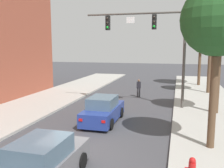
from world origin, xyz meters
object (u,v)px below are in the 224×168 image
at_px(pedestrian_crossing_road, 139,87).
at_px(street_tree_farthest, 201,30).
at_px(fire_hydrant, 192,168).
at_px(street_tree_third, 211,33).
at_px(car_following_grey, 43,164).
at_px(street_tree_nearest, 218,21).
at_px(traffic_signal_mast, 155,35).
at_px(car_lead_blue, 103,111).
at_px(street_tree_second, 221,31).

xyz_separation_m(pedestrian_crossing_road, street_tree_farthest, (5.76, 8.23, 5.54)).
bearing_deg(fire_hydrant, street_tree_third, 82.47).
bearing_deg(car_following_grey, street_tree_nearest, 37.72).
bearing_deg(car_following_grey, traffic_signal_mast, 78.02).
relative_size(car_following_grey, pedestrian_crossing_road, 2.60).
distance_m(traffic_signal_mast, street_tree_third, 8.37).
height_order(pedestrian_crossing_road, fire_hydrant, pedestrian_crossing_road).
relative_size(car_following_grey, street_tree_farthest, 0.52).
distance_m(traffic_signal_mast, street_tree_farthest, 12.71).
relative_size(pedestrian_crossing_road, street_tree_nearest, 0.23).
bearing_deg(street_tree_third, street_tree_nearest, -95.44).
bearing_deg(street_tree_nearest, car_following_grey, -142.28).
relative_size(street_tree_nearest, street_tree_third, 0.98).
distance_m(fire_hydrant, street_tree_nearest, 5.99).
bearing_deg(car_lead_blue, car_following_grey, -89.15).
height_order(street_tree_nearest, street_tree_third, street_tree_third).
distance_m(traffic_signal_mast, fire_hydrant, 11.60).
xyz_separation_m(fire_hydrant, street_tree_nearest, (0.92, 2.97, 5.12)).
relative_size(car_lead_blue, pedestrian_crossing_road, 2.59).
relative_size(pedestrian_crossing_road, street_tree_third, 0.23).
xyz_separation_m(traffic_signal_mast, car_lead_blue, (-2.59, -4.44, -4.65)).
height_order(traffic_signal_mast, street_tree_second, traffic_signal_mast).
distance_m(car_lead_blue, pedestrian_crossing_road, 8.25).
xyz_separation_m(car_lead_blue, street_tree_second, (6.87, 3.52, 4.85)).
bearing_deg(fire_hydrant, car_following_grey, -163.19).
height_order(pedestrian_crossing_road, street_tree_nearest, street_tree_nearest).
height_order(car_lead_blue, street_tree_third, street_tree_third).
distance_m(street_tree_second, street_tree_farthest, 12.95).
xyz_separation_m(street_tree_nearest, street_tree_farthest, (0.83, 19.28, 0.82)).
bearing_deg(fire_hydrant, car_lead_blue, 130.12).
bearing_deg(car_lead_blue, street_tree_nearest, -26.07).
height_order(street_tree_second, street_tree_farthest, street_tree_farthest).
relative_size(traffic_signal_mast, street_tree_farthest, 0.91).
xyz_separation_m(street_tree_second, street_tree_third, (0.32, 7.91, 0.29)).
bearing_deg(traffic_signal_mast, car_following_grey, -101.98).
xyz_separation_m(car_following_grey, pedestrian_crossing_road, (0.79, 15.47, 0.19)).
xyz_separation_m(pedestrian_crossing_road, street_tree_second, (5.96, -4.68, 4.66)).
bearing_deg(fire_hydrant, street_tree_nearest, 72.82).
bearing_deg(street_tree_farthest, car_lead_blue, -112.06).
height_order(fire_hydrant, street_tree_second, street_tree_second).
height_order(fire_hydrant, street_tree_farthest, street_tree_farthest).
height_order(car_lead_blue, street_tree_farthest, street_tree_farthest).
bearing_deg(street_tree_nearest, fire_hydrant, -107.18).
xyz_separation_m(street_tree_third, street_tree_farthest, (-0.53, 5.01, 0.60)).
distance_m(car_lead_blue, fire_hydrant, 7.62).
bearing_deg(fire_hydrant, pedestrian_crossing_road, 105.95).
relative_size(car_lead_blue, street_tree_second, 0.61).
distance_m(car_following_grey, pedestrian_crossing_road, 15.50).
height_order(traffic_signal_mast, car_lead_blue, traffic_signal_mast).
xyz_separation_m(car_following_grey, street_tree_third, (7.08, 18.70, 5.13)).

